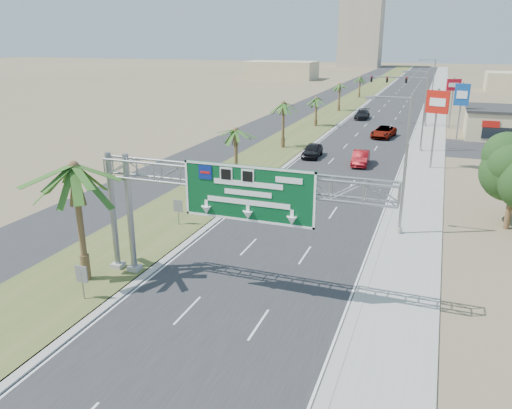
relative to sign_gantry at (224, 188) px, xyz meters
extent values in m
plane|color=#8C7A59|center=(1.06, -9.93, -6.06)|extent=(600.00, 600.00, 0.00)
cube|color=#28282B|center=(1.06, 100.07, -6.05)|extent=(12.00, 300.00, 0.02)
cube|color=#9E9B93|center=(9.56, 100.07, -6.01)|extent=(4.00, 300.00, 0.10)
cube|color=#485E29|center=(-8.94, 100.07, -6.00)|extent=(7.00, 300.00, 0.12)
cube|color=#28282B|center=(-15.94, 100.07, -6.05)|extent=(8.00, 300.00, 0.02)
cylinder|color=gray|center=(-6.14, 0.07, -2.36)|extent=(0.36, 0.36, 7.40)
cylinder|color=gray|center=(-7.34, 0.07, -2.36)|extent=(0.36, 0.36, 7.40)
cube|color=#9E9B93|center=(-6.14, 0.07, -5.86)|extent=(0.70, 0.70, 0.40)
cube|color=#9E9B93|center=(-7.34, 0.07, -5.86)|extent=(0.70, 0.70, 0.40)
cube|color=#074721|center=(1.56, -0.41, -0.06)|extent=(7.20, 0.12, 3.00)
cube|color=navy|center=(-0.84, -0.49, 0.89)|extent=(0.75, 0.03, 0.75)
cone|color=white|center=(1.56, -0.49, -1.21)|extent=(0.56, 0.56, 0.45)
cylinder|color=brown|center=(-8.14, -1.93, -2.56)|extent=(0.36, 0.36, 7.00)
cylinder|color=brown|center=(-8.14, -1.93, -5.22)|extent=(0.54, 0.54, 1.68)
cylinder|color=brown|center=(-8.44, 22.07, -3.56)|extent=(0.36, 0.36, 5.00)
cylinder|color=brown|center=(-8.44, 22.07, -5.46)|extent=(0.54, 0.54, 1.20)
cylinder|color=brown|center=(-8.44, 38.07, -3.16)|extent=(0.36, 0.36, 5.80)
cylinder|color=brown|center=(-8.44, 38.07, -5.36)|extent=(0.54, 0.54, 1.39)
cylinder|color=brown|center=(-8.44, 56.07, -3.81)|extent=(0.36, 0.36, 4.50)
cylinder|color=brown|center=(-8.44, 56.07, -5.52)|extent=(0.54, 0.54, 1.08)
cylinder|color=brown|center=(-8.44, 75.07, -3.46)|extent=(0.36, 0.36, 5.20)
cylinder|color=brown|center=(-8.44, 75.07, -5.43)|extent=(0.54, 0.54, 1.25)
cylinder|color=brown|center=(-8.44, 100.07, -3.66)|extent=(0.36, 0.36, 4.80)
cylinder|color=brown|center=(-8.44, 100.07, -5.48)|extent=(0.54, 0.54, 1.15)
cylinder|color=gray|center=(8.56, 12.07, -1.06)|extent=(0.20, 0.20, 10.00)
cylinder|color=gray|center=(7.16, 12.07, 3.79)|extent=(2.80, 0.12, 0.12)
cube|color=slate|center=(5.76, 12.07, 3.69)|extent=(0.50, 0.22, 0.18)
cylinder|color=#9E9B93|center=(8.56, 12.07, -5.81)|extent=(0.44, 0.44, 0.50)
cylinder|color=gray|center=(8.56, 42.07, -1.06)|extent=(0.20, 0.20, 10.00)
cylinder|color=gray|center=(7.16, 42.07, 3.79)|extent=(2.80, 0.12, 0.12)
cube|color=slate|center=(5.76, 42.07, 3.69)|extent=(0.50, 0.22, 0.18)
cylinder|color=#9E9B93|center=(8.56, 42.07, -5.81)|extent=(0.44, 0.44, 0.50)
cylinder|color=gray|center=(8.56, 78.07, -1.06)|extent=(0.20, 0.20, 10.00)
cylinder|color=gray|center=(7.16, 78.07, 3.79)|extent=(2.80, 0.12, 0.12)
cube|color=slate|center=(5.76, 78.07, 3.69)|extent=(0.50, 0.22, 0.18)
cylinder|color=#9E9B93|center=(8.56, 78.07, -5.81)|extent=(0.44, 0.44, 0.50)
cylinder|color=gray|center=(8.26, 62.07, -2.06)|extent=(0.28, 0.28, 8.00)
cylinder|color=gray|center=(3.26, 62.07, 1.64)|extent=(10.00, 0.18, 0.18)
cube|color=black|center=(4.76, 61.87, 1.24)|extent=(0.32, 0.18, 0.95)
cube|color=black|center=(1.76, 61.87, 1.24)|extent=(0.32, 0.18, 0.95)
cube|color=black|center=(-0.74, 61.87, 1.24)|extent=(0.32, 0.18, 0.95)
sphere|color=red|center=(4.76, 61.75, 1.54)|extent=(0.22, 0.22, 0.22)
imported|color=black|center=(8.26, 62.07, 0.94)|extent=(0.16, 0.16, 0.60)
cylinder|color=#9E9B93|center=(8.26, 62.07, -5.76)|extent=(0.56, 0.56, 0.60)
cylinder|color=brown|center=(16.06, 16.07, -4.11)|extent=(0.44, 0.44, 3.90)
cylinder|color=gray|center=(-6.74, -3.93, -5.16)|extent=(0.08, 0.08, 1.80)
cube|color=slate|center=(-6.74, -3.93, -4.46)|extent=(0.75, 0.06, 0.95)
cylinder|color=gray|center=(-7.44, 8.07, -5.16)|extent=(0.08, 0.08, 1.80)
cube|color=slate|center=(-7.44, 8.07, -4.46)|extent=(0.75, 0.06, 0.95)
cube|color=tan|center=(-30.94, 240.07, 11.44)|extent=(20.00, 16.00, 35.00)
cube|color=#CBBC89|center=(-43.94, 150.07, -3.06)|extent=(24.00, 14.00, 6.00)
imported|color=black|center=(-3.53, 34.24, -5.23)|extent=(2.09, 4.89, 1.65)
imported|color=maroon|center=(2.56, 32.25, -5.24)|extent=(2.01, 5.04, 1.63)
imported|color=gray|center=(3.06, 50.01, -5.24)|extent=(3.48, 6.18, 1.63)
imported|color=black|center=(-2.55, 66.60, -5.27)|extent=(2.24, 5.46, 1.58)
cylinder|color=gray|center=(10.06, 33.39, -1.73)|extent=(0.20, 0.20, 8.65)
cube|color=red|center=(10.06, 33.39, 1.19)|extent=(2.37, 1.05, 2.40)
cube|color=white|center=(10.06, 33.21, 1.19)|extent=(1.61, 0.57, 0.84)
cylinder|color=gray|center=(13.01, 52.59, -2.10)|extent=(0.20, 0.20, 7.92)
cube|color=#104494|center=(13.01, 52.59, 0.17)|extent=(2.02, 0.51, 3.00)
cube|color=white|center=(13.01, 52.41, 0.17)|extent=(1.40, 0.19, 1.05)
cylinder|color=gray|center=(11.94, 61.86, -2.13)|extent=(0.20, 0.20, 7.86)
cube|color=red|center=(11.94, 61.86, 0.71)|extent=(2.18, 1.01, 1.80)
cube|color=white|center=(11.94, 61.68, 0.71)|extent=(1.47, 0.55, 0.63)
camera|label=1|loc=(10.47, -23.44, 7.60)|focal=35.00mm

